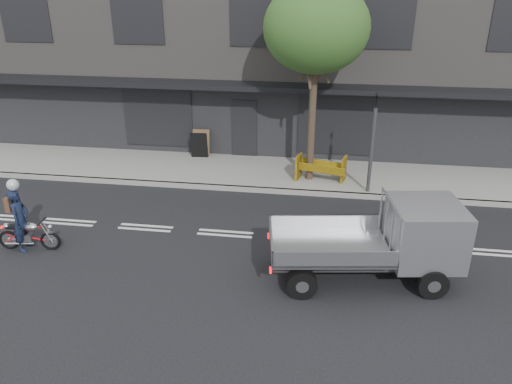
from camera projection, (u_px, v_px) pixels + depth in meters
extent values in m
plane|color=black|center=(225.00, 234.00, 14.38)|extent=(80.00, 80.00, 0.00)
cube|color=gray|center=(251.00, 172.00, 18.60)|extent=(32.00, 3.20, 0.15)
cube|color=gray|center=(243.00, 189.00, 17.15)|extent=(32.00, 0.20, 0.15)
cube|color=slate|center=(273.00, 41.00, 22.98)|extent=(26.00, 10.00, 8.00)
cylinder|color=#382B21|center=(312.00, 128.00, 17.08)|extent=(0.24, 0.24, 4.00)
ellipsoid|color=#2C5620|center=(316.00, 28.00, 15.74)|extent=(3.40, 3.40, 2.89)
cylinder|color=#2D2D30|center=(371.00, 153.00, 16.24)|extent=(0.12, 0.12, 3.00)
imported|color=black|center=(376.00, 100.00, 15.53)|extent=(0.08, 0.10, 0.50)
torus|color=black|center=(9.00, 240.00, 13.50)|extent=(0.56, 0.14, 0.56)
torus|color=black|center=(50.00, 241.00, 13.46)|extent=(0.56, 0.14, 0.56)
cube|color=#2D2D30|center=(28.00, 237.00, 13.45)|extent=(0.30, 0.22, 0.23)
ellipsoid|color=#B9B9BE|center=(30.00, 227.00, 13.31)|extent=(0.47, 0.30, 0.23)
cube|color=black|center=(16.00, 227.00, 13.33)|extent=(0.46, 0.24, 0.07)
cylinder|color=black|center=(41.00, 222.00, 13.23)|extent=(0.08, 0.49, 0.03)
imported|color=#121B34|center=(20.00, 220.00, 13.25)|extent=(0.48, 0.68, 1.75)
cylinder|color=black|center=(302.00, 284.00, 11.44)|extent=(0.75, 0.37, 0.71)
cylinder|color=black|center=(296.00, 249.00, 12.90)|extent=(0.75, 0.37, 0.71)
cylinder|color=black|center=(432.00, 284.00, 11.45)|extent=(0.75, 0.37, 0.71)
cylinder|color=black|center=(412.00, 248.00, 12.91)|extent=(0.75, 0.37, 0.71)
cube|color=#2D2D30|center=(361.00, 259.00, 12.11)|extent=(4.41, 1.58, 0.13)
cube|color=silver|center=(425.00, 232.00, 11.81)|extent=(1.83, 1.91, 1.41)
cube|color=black|center=(427.00, 217.00, 11.65)|extent=(1.63, 1.79, 0.52)
cube|color=#A5A5AA|center=(329.00, 247.00, 11.97)|extent=(3.06, 2.24, 0.09)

